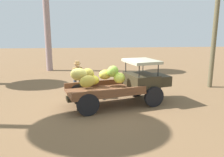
# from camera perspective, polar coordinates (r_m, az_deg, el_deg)

# --- Properties ---
(ground_plane) EXTENTS (60.00, 60.00, 0.00)m
(ground_plane) POSITION_cam_1_polar(r_m,az_deg,el_deg) (9.69, -2.42, -6.58)
(ground_plane) COLOR brown
(truck) EXTENTS (4.66, 2.71, 1.87)m
(truck) POSITION_cam_1_polar(r_m,az_deg,el_deg) (9.56, 2.41, -1.03)
(truck) COLOR #342D1D
(truck) RESTS_ON ground
(farmer) EXTENTS (0.56, 0.53, 1.73)m
(farmer) POSITION_cam_1_polar(r_m,az_deg,el_deg) (10.50, -8.69, 0.38)
(farmer) COLOR #465168
(farmer) RESTS_ON ground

